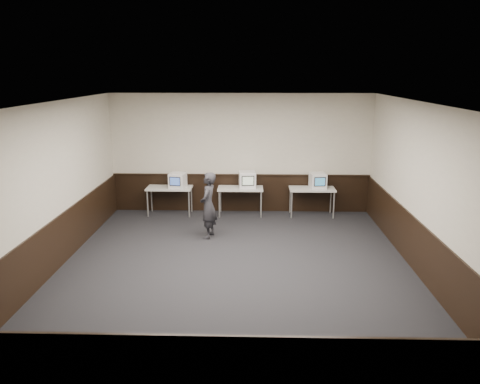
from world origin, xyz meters
The scene contains 18 objects.
floor centered at (0.00, 0.00, 0.00)m, with size 8.00×8.00×0.00m, color black.
ceiling centered at (0.00, 0.00, 3.20)m, with size 8.00×8.00×0.00m, color white.
back_wall centered at (0.00, 4.00, 1.60)m, with size 7.00×7.00×0.00m, color beige.
front_wall centered at (0.00, -4.00, 1.60)m, with size 7.00×7.00×0.00m, color beige.
left_wall centered at (-3.50, 0.00, 1.60)m, with size 8.00×8.00×0.00m, color beige.
right_wall centered at (3.50, 0.00, 1.60)m, with size 8.00×8.00×0.00m, color beige.
wainscot_back centered at (0.00, 3.98, 0.50)m, with size 6.98×0.04×1.00m, color black.
wainscot_front centered at (0.00, -3.98, 0.50)m, with size 6.98×0.04×1.00m, color black.
wainscot_left centered at (-3.48, 0.00, 0.50)m, with size 0.04×7.98×1.00m, color black.
wainscot_right centered at (3.48, 0.00, 0.50)m, with size 0.04×7.98×1.00m, color black.
wainscot_rail centered at (0.00, 3.96, 1.02)m, with size 6.98×0.06×0.04m, color black.
desk_left centered at (-1.90, 3.60, 0.68)m, with size 1.20×0.60×0.75m.
desk_center centered at (0.00, 3.60, 0.68)m, with size 1.20×0.60×0.75m.
desk_right centered at (1.90, 3.60, 0.68)m, with size 1.20×0.60×0.75m.
emac_left centered at (-1.66, 3.56, 0.95)m, with size 0.47×0.49×0.40m.
emac_center centered at (0.18, 3.61, 0.97)m, with size 0.47×0.50×0.43m.
emac_right centered at (2.05, 3.62, 0.95)m, with size 0.45×0.48×0.40m.
person centered at (-0.69, 1.83, 0.77)m, with size 0.56×0.37×1.54m, color #232328.
Camera 1 is at (0.33, -8.45, 3.75)m, focal length 35.00 mm.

